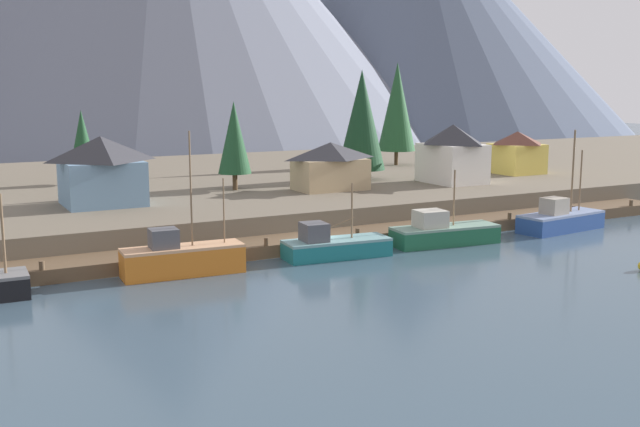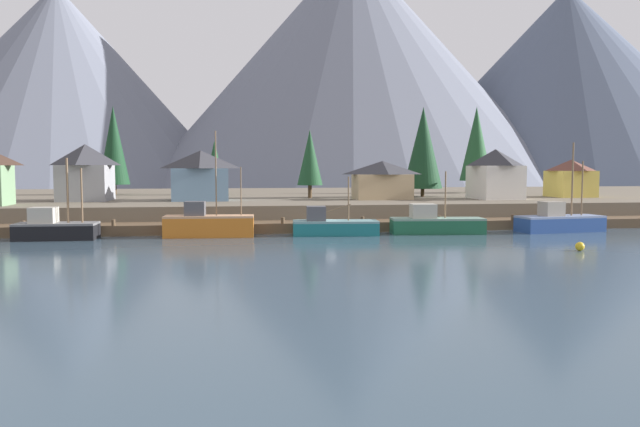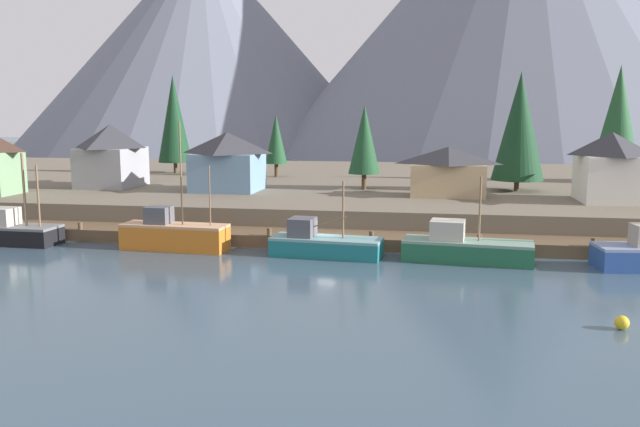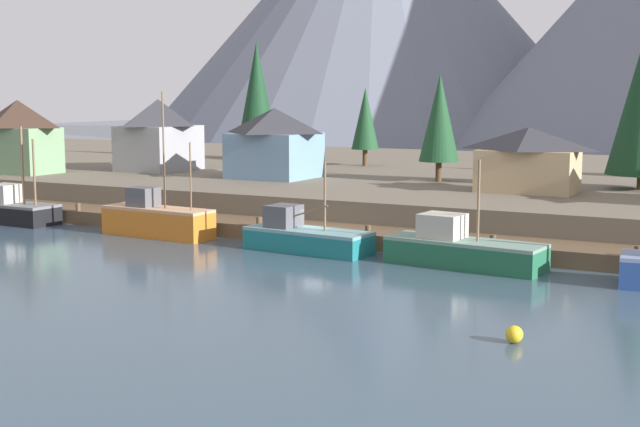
% 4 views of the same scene
% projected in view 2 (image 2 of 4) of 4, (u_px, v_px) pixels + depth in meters
% --- Properties ---
extents(ground_plane, '(400.00, 400.00, 1.00)m').
position_uv_depth(ground_plane, '(299.00, 221.00, 80.55)').
color(ground_plane, '#384C5B').
extents(dock, '(80.00, 4.00, 1.60)m').
position_uv_depth(dock, '(320.00, 226.00, 62.73)').
color(dock, brown).
rests_on(dock, ground_plane).
extents(shoreline_bank, '(400.00, 56.00, 2.50)m').
position_uv_depth(shoreline_bank, '(290.00, 202.00, 92.25)').
color(shoreline_bank, '#665B4C').
rests_on(shoreline_bank, ground_plane).
extents(mountain_west_peak, '(111.13, 111.13, 62.80)m').
position_uv_depth(mountain_west_peak, '(59.00, 88.00, 191.74)').
color(mountain_west_peak, slate).
rests_on(mountain_west_peak, ground_plane).
extents(mountain_central_peak, '(135.64, 135.64, 77.39)m').
position_uv_depth(mountain_central_peak, '(352.00, 67.00, 198.02)').
color(mountain_central_peak, slate).
rests_on(mountain_central_peak, ground_plane).
extents(mountain_east_peak, '(125.52, 125.52, 66.49)m').
position_uv_depth(mountain_east_peak, '(565.00, 88.00, 207.39)').
color(mountain_east_peak, '#4C566B').
rests_on(mountain_east_peak, ground_plane).
extents(fishing_boat_black, '(7.10, 3.06, 7.34)m').
position_uv_depth(fishing_boat_black, '(55.00, 228.00, 55.33)').
color(fishing_boat_black, black).
rests_on(fishing_boat_black, ground_plane).
extents(fishing_boat_orange, '(8.41, 2.90, 9.87)m').
position_uv_depth(fishing_boat_orange, '(208.00, 224.00, 57.48)').
color(fishing_boat_orange, '#CC6B1E').
rests_on(fishing_boat_orange, ground_plane).
extents(fishing_boat_teal, '(8.36, 3.52, 5.62)m').
position_uv_depth(fishing_boat_teal, '(333.00, 226.00, 58.98)').
color(fishing_boat_teal, '#196B70').
rests_on(fishing_boat_teal, ground_plane).
extents(fishing_boat_green, '(9.26, 3.72, 6.12)m').
position_uv_depth(fishing_boat_green, '(435.00, 223.00, 60.41)').
color(fishing_boat_green, '#1E5B3D').
rests_on(fishing_boat_green, ground_plane).
extents(fishing_boat_blue, '(9.07, 3.95, 9.00)m').
position_uv_depth(fishing_boat_blue, '(559.00, 222.00, 62.22)').
color(fishing_boat_blue, navy).
rests_on(fishing_boat_blue, ground_plane).
extents(house_white, '(5.47, 6.89, 6.31)m').
position_uv_depth(house_white, '(495.00, 174.00, 78.02)').
color(house_white, silver).
rests_on(house_white, shoreline_bank).
extents(house_grey, '(5.90, 7.30, 6.78)m').
position_uv_depth(house_grey, '(86.00, 172.00, 73.91)').
color(house_grey, gray).
rests_on(house_grey, shoreline_bank).
extents(house_tan, '(7.36, 4.50, 4.80)m').
position_uv_depth(house_tan, '(382.00, 180.00, 77.11)').
color(house_tan, tan).
rests_on(house_tan, shoreline_bank).
extents(house_blue, '(6.91, 6.62, 6.05)m').
position_uv_depth(house_blue, '(201.00, 175.00, 74.64)').
color(house_blue, '#6689A8').
rests_on(house_blue, shoreline_bank).
extents(house_yellow, '(5.41, 5.41, 5.04)m').
position_uv_depth(house_yellow, '(571.00, 178.00, 83.25)').
color(house_yellow, gold).
rests_on(house_yellow, shoreline_bank).
extents(conifer_near_left, '(5.30, 5.30, 12.18)m').
position_uv_depth(conifer_near_left, '(423.00, 148.00, 83.55)').
color(conifer_near_left, '#4C3823').
rests_on(conifer_near_left, shoreline_bank).
extents(conifer_near_right, '(4.98, 4.98, 13.49)m').
position_uv_depth(conifer_near_right, '(476.00, 144.00, 96.60)').
color(conifer_near_right, '#4C3823').
rests_on(conifer_near_right, shoreline_bank).
extents(conifer_mid_left, '(3.33, 3.33, 8.90)m').
position_uv_depth(conifer_mid_left, '(310.00, 158.00, 79.91)').
color(conifer_mid_left, '#4C3823').
rests_on(conifer_mid_left, shoreline_bank).
extents(conifer_mid_right, '(2.79, 2.79, 7.91)m').
position_uv_depth(conifer_mid_right, '(215.00, 162.00, 90.08)').
color(conifer_mid_right, '#4C3823').
rests_on(conifer_mid_right, shoreline_bank).
extents(conifer_back_left, '(4.44, 4.44, 13.04)m').
position_uv_depth(conifer_back_left, '(114.00, 145.00, 90.40)').
color(conifer_back_left, '#4C3823').
rests_on(conifer_back_left, shoreline_bank).
extents(channel_buoy, '(0.70, 0.70, 0.70)m').
position_uv_depth(channel_buoy, '(580.00, 246.00, 47.87)').
color(channel_buoy, gold).
rests_on(channel_buoy, ground_plane).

